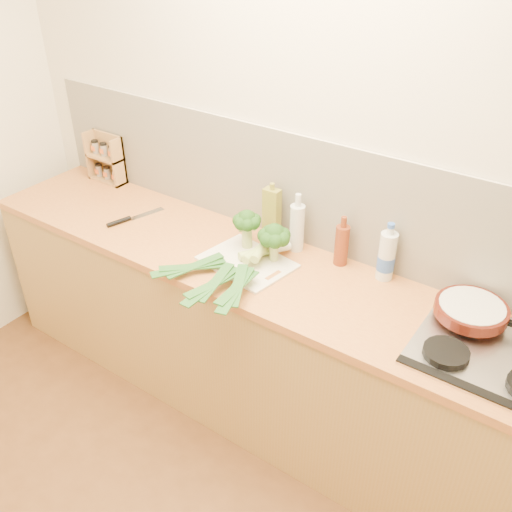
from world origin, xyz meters
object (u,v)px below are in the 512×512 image
Objects in this scene: chopping_board at (247,262)px; skillet at (472,310)px; gas_hob at (496,353)px; spice_rack at (107,161)px; chefs_knife at (126,220)px.

skillet is at bearing 18.81° from chopping_board.
gas_hob is 1.44× the size of chopping_board.
spice_rack is (-1.19, 0.26, 0.12)m from chopping_board.
skillet is 2.17m from spice_rack.
spice_rack reaches higher than chefs_knife.
chefs_knife is at bearing -167.36° from chopping_board.
skillet is at bearing 135.31° from gas_hob.
chefs_knife reaches higher than chopping_board.
chopping_board is (-1.12, -0.02, -0.01)m from gas_hob.
chefs_knife is at bearing -175.73° from skillet.
chopping_board is at bearing 19.10° from chefs_knife.
spice_rack is at bearing 177.18° from chopping_board.
chefs_knife is at bearing -34.42° from spice_rack.
skillet is (1.72, 0.19, 0.05)m from chefs_knife.
chopping_board is at bearing -12.53° from spice_rack.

